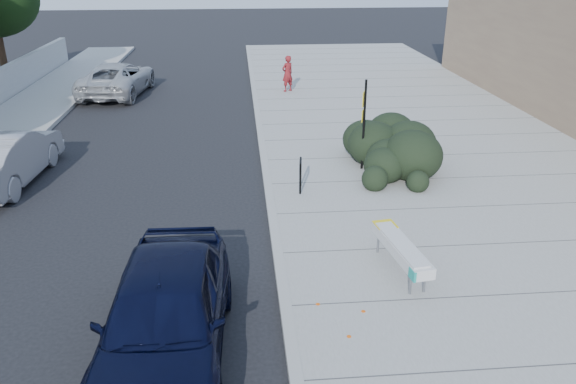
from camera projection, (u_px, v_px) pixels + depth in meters
name	position (u px, v px, depth m)	size (l,w,h in m)	color
ground	(278.00, 259.00, 12.33)	(120.00, 120.00, 0.00)	black
sidewalk_near	(447.00, 168.00, 17.33)	(11.20, 50.00, 0.15)	gray
curb_near	(266.00, 173.00, 16.87)	(0.22, 50.00, 0.17)	#9E9E99
bench	(401.00, 249.00, 11.38)	(0.75, 2.25, 0.66)	gray
bike_rack	(300.00, 172.00, 15.34)	(0.13, 0.60, 0.88)	black
sign_post	(364.00, 120.00, 16.48)	(0.15, 0.30, 2.72)	black
hedge	(393.00, 141.00, 17.02)	(2.10, 4.20, 1.58)	black
sedan_navy	(165.00, 314.00, 9.02)	(2.00, 4.97, 1.69)	black
wagon_silver	(6.00, 157.00, 16.15)	(1.65, 4.74, 1.56)	#9E9DA1
suv_silver	(117.00, 79.00, 26.31)	(2.51, 5.44, 1.51)	#AEB1B4
pedestrian	(287.00, 74.00, 26.27)	(0.61, 0.40, 1.67)	maroon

